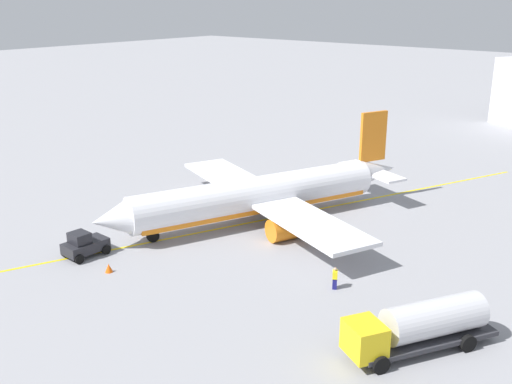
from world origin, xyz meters
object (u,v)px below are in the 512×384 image
Objects in this scene: airplane at (261,196)px; pushback_tug at (84,245)px; refueling_worker at (335,278)px; safety_cone_nose at (109,268)px; fuel_tanker at (420,325)px.

airplane is 8.65× the size of pushback_tug.
safety_cone_nose is at bearing -59.04° from refueling_worker.
airplane is at bearing -116.93° from fuel_tanker.
refueling_worker is (-8.47, 19.27, -0.19)m from pushback_tug.
airplane reaches higher than fuel_tanker.
airplane reaches higher than pushback_tug.
pushback_tug reaches higher than refueling_worker.
pushback_tug is at bearing -98.83° from safety_cone_nose.
pushback_tug is 5.29× the size of safety_cone_nose.
safety_cone_nose is at bearing -6.54° from airplane.
fuel_tanker reaches higher than refueling_worker.
fuel_tanker is 9.18m from refueling_worker.
pushback_tug is (15.89, -5.99, -1.55)m from airplane.
airplane is 17.05m from pushback_tug.
airplane is at bearing 173.46° from safety_cone_nose.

